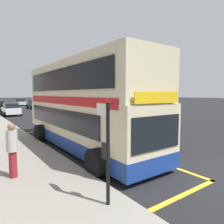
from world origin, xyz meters
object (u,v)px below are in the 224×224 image
pedestrian_waiting_near_sign (12,148)px  parked_car_silver_distant (20,102)px  parked_car_teal_far (34,105)px  parked_car_white_kerbside (11,109)px  bus_stop_sign (106,142)px  double_decker_bus (82,109)px

pedestrian_waiting_near_sign → parked_car_silver_distant: bearing=78.3°
parked_car_teal_far → pedestrian_waiting_near_sign: 33.97m
parked_car_white_kerbside → parked_car_silver_distant: same height
bus_stop_sign → pedestrian_waiting_near_sign: size_ratio=1.45×
bus_stop_sign → parked_car_silver_distant: (7.65, 47.62, -0.86)m
bus_stop_sign → parked_car_white_kerbside: size_ratio=0.61×
bus_stop_sign → parked_car_teal_far: bus_stop_sign is taller
parked_car_white_kerbside → pedestrian_waiting_near_sign: 22.25m
double_decker_bus → pedestrian_waiting_near_sign: 4.53m
bus_stop_sign → pedestrian_waiting_near_sign: bearing=117.4°
double_decker_bus → pedestrian_waiting_near_sign: size_ratio=5.78×
double_decker_bus → pedestrian_waiting_near_sign: double_decker_bus is taller
bus_stop_sign → parked_car_white_kerbside: 25.09m
pedestrian_waiting_near_sign → parked_car_teal_far: bearing=74.2°
double_decker_bus → pedestrian_waiting_near_sign: bearing=-147.5°
parked_car_silver_distant → parked_car_teal_far: bearing=88.3°
parked_car_silver_distant → double_decker_bus: bearing=80.7°
parked_car_silver_distant → pedestrian_waiting_near_sign: size_ratio=2.38×
double_decker_bus → bus_stop_sign: 5.85m
parked_car_white_kerbside → pedestrian_waiting_near_sign: (-3.51, -21.97, 0.31)m
double_decker_bus → parked_car_silver_distant: 42.57m
parked_car_white_kerbside → pedestrian_waiting_near_sign: pedestrian_waiting_near_sign is taller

